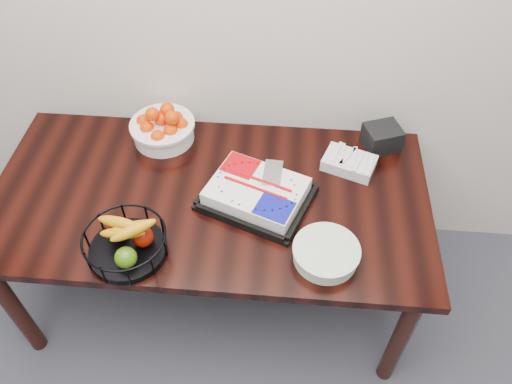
# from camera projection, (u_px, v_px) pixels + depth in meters

# --- Properties ---
(table) EXTENTS (1.80, 0.90, 0.75)m
(table) POSITION_uv_depth(u_px,v_px,m) (210.00, 208.00, 2.11)
(table) COLOR black
(table) RESTS_ON ground
(cake_tray) EXTENTS (0.51, 0.45, 0.09)m
(cake_tray) POSITION_uv_depth(u_px,v_px,m) (257.00, 193.00, 1.99)
(cake_tray) COLOR black
(cake_tray) RESTS_ON table
(tangerine_bowl) EXTENTS (0.29, 0.29, 0.18)m
(tangerine_bowl) POSITION_uv_depth(u_px,v_px,m) (162.00, 125.00, 2.21)
(tangerine_bowl) COLOR white
(tangerine_bowl) RESTS_ON table
(fruit_basket) EXTENTS (0.30, 0.30, 0.16)m
(fruit_basket) POSITION_uv_depth(u_px,v_px,m) (125.00, 242.00, 1.80)
(fruit_basket) COLOR black
(fruit_basket) RESTS_ON table
(plate_stack) EXTENTS (0.25, 0.25, 0.06)m
(plate_stack) POSITION_uv_depth(u_px,v_px,m) (326.00, 254.00, 1.81)
(plate_stack) COLOR white
(plate_stack) RESTS_ON table
(fork_bag) EXTENTS (0.25, 0.20, 0.06)m
(fork_bag) POSITION_uv_depth(u_px,v_px,m) (349.00, 162.00, 2.12)
(fork_bag) COLOR silver
(fork_bag) RESTS_ON table
(napkin_box) EXTENTS (0.18, 0.17, 0.11)m
(napkin_box) POSITION_uv_depth(u_px,v_px,m) (382.00, 137.00, 2.19)
(napkin_box) COLOR black
(napkin_box) RESTS_ON table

